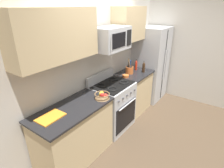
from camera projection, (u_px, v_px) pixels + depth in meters
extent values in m
plane|color=#473828|center=(141.00, 138.00, 3.37)|extent=(16.00, 16.00, 0.00)
cube|color=beige|center=(96.00, 61.00, 3.41)|extent=(8.00, 0.10, 2.60)
cube|color=tan|center=(75.00, 135.00, 2.79)|extent=(1.20, 0.58, 0.88)
cube|color=black|center=(72.00, 109.00, 2.61)|extent=(1.24, 0.62, 0.03)
cube|color=#B2B5BA|center=(112.00, 106.00, 3.54)|extent=(0.76, 0.62, 0.91)
cube|color=black|center=(126.00, 116.00, 3.41)|extent=(0.67, 0.01, 0.51)
cylinder|color=#B2B5BA|center=(128.00, 104.00, 3.29)|extent=(0.57, 0.02, 0.02)
cube|color=black|center=(112.00, 85.00, 3.36)|extent=(0.73, 0.56, 0.02)
cube|color=#B2B5BA|center=(100.00, 77.00, 3.47)|extent=(0.76, 0.06, 0.18)
torus|color=black|center=(113.00, 89.00, 3.14)|extent=(0.17, 0.17, 0.02)
torus|color=black|center=(124.00, 82.00, 3.42)|extent=(0.17, 0.17, 0.02)
torus|color=black|center=(101.00, 85.00, 3.28)|extent=(0.17, 0.17, 0.02)
torus|color=black|center=(112.00, 79.00, 3.56)|extent=(0.17, 0.17, 0.02)
cylinder|color=#4C4C51|center=(119.00, 101.00, 3.03)|extent=(0.04, 0.02, 0.04)
cylinder|color=#4C4C51|center=(123.00, 98.00, 3.13)|extent=(0.04, 0.02, 0.04)
cylinder|color=#4C4C51|center=(127.00, 95.00, 3.24)|extent=(0.04, 0.02, 0.04)
cylinder|color=#4C4C51|center=(131.00, 93.00, 3.34)|extent=(0.04, 0.02, 0.04)
cylinder|color=#4C4C51|center=(135.00, 90.00, 3.44)|extent=(0.04, 0.02, 0.04)
cube|color=tan|center=(133.00, 92.00, 4.15)|extent=(0.79, 0.58, 0.88)
cube|color=black|center=(134.00, 73.00, 3.97)|extent=(0.83, 0.62, 0.03)
cube|color=#B2B5BA|center=(150.00, 64.00, 4.58)|extent=(0.80, 0.69, 1.80)
cube|color=black|center=(164.00, 67.00, 4.40)|extent=(0.01, 0.01, 1.71)
cylinder|color=#B2B5BA|center=(164.00, 65.00, 4.33)|extent=(0.02, 0.02, 0.72)
cylinder|color=#B2B5BA|center=(166.00, 64.00, 4.40)|extent=(0.02, 0.02, 0.72)
cube|color=beige|center=(185.00, 48.00, 4.46)|extent=(0.10, 8.00, 2.60)
cube|color=#B2B5BA|center=(111.00, 39.00, 3.04)|extent=(0.69, 0.40, 0.38)
cube|color=black|center=(119.00, 40.00, 2.89)|extent=(0.38, 0.01, 0.23)
cube|color=black|center=(129.00, 38.00, 3.12)|extent=(0.14, 0.01, 0.26)
cylinder|color=#B2B5BA|center=(111.00, 43.00, 2.69)|extent=(0.02, 0.02, 0.26)
cube|color=tan|center=(56.00, 36.00, 2.28)|extent=(1.23, 0.34, 0.66)
cube|color=tan|center=(129.00, 24.00, 3.65)|extent=(0.82, 0.34, 0.66)
cylinder|color=#D1662D|center=(129.00, 70.00, 3.91)|extent=(0.17, 0.17, 0.15)
cylinder|color=black|center=(130.00, 70.00, 3.90)|extent=(0.14, 0.14, 0.12)
cylinder|color=black|center=(130.00, 66.00, 3.87)|extent=(0.04, 0.07, 0.26)
cylinder|color=blue|center=(130.00, 66.00, 3.87)|extent=(0.07, 0.07, 0.27)
cylinder|color=black|center=(128.00, 66.00, 3.90)|extent=(0.03, 0.02, 0.23)
cylinder|color=olive|center=(128.00, 67.00, 3.91)|extent=(0.07, 0.04, 0.22)
cylinder|color=olive|center=(130.00, 65.00, 3.85)|extent=(0.04, 0.08, 0.30)
cone|color=brown|center=(102.00, 96.00, 2.86)|extent=(0.23, 0.23, 0.08)
torus|color=brown|center=(102.00, 94.00, 2.85)|extent=(0.24, 0.24, 0.02)
sphere|color=red|center=(102.00, 95.00, 2.84)|extent=(0.08, 0.08, 0.08)
sphere|color=orange|center=(102.00, 94.00, 2.88)|extent=(0.08, 0.08, 0.08)
sphere|color=yellow|center=(102.00, 94.00, 2.86)|extent=(0.08, 0.08, 0.08)
sphere|color=red|center=(106.00, 96.00, 2.89)|extent=(0.07, 0.07, 0.07)
cube|color=orange|center=(51.00, 117.00, 2.38)|extent=(0.36, 0.25, 0.02)
cylinder|color=#382314|center=(144.00, 68.00, 3.96)|extent=(0.06, 0.06, 0.19)
cone|color=#382314|center=(144.00, 63.00, 3.92)|extent=(0.05, 0.05, 0.05)
cylinder|color=black|center=(144.00, 61.00, 3.90)|extent=(0.02, 0.02, 0.01)
cylinder|color=red|center=(136.00, 66.00, 4.11)|extent=(0.05, 0.05, 0.18)
cone|color=red|center=(136.00, 61.00, 4.06)|extent=(0.05, 0.05, 0.05)
cylinder|color=black|center=(136.00, 60.00, 4.05)|extent=(0.02, 0.02, 0.01)
cylinder|color=#D1662D|center=(126.00, 76.00, 3.71)|extent=(0.13, 0.13, 0.05)
torus|color=#D1662D|center=(126.00, 75.00, 3.70)|extent=(0.13, 0.13, 0.01)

